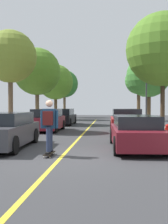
{
  "coord_description": "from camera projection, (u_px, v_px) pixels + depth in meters",
  "views": [
    {
      "loc": [
        1.5,
        -8.34,
        1.62
      ],
      "look_at": [
        -0.13,
        9.16,
        1.23
      ],
      "focal_mm": 43.26,
      "sensor_mm": 36.0,
      "label": 1
    }
  ],
  "objects": [
    {
      "name": "ground",
      "position": [
        61.0,
        157.0,
        8.48
      ],
      "size": [
        80.0,
        80.0,
        0.0
      ],
      "primitive_type": "plane",
      "color": "#353538"
    },
    {
      "name": "skateboarder",
      "position": [
        49.0,
        123.0,
        8.67
      ],
      "size": [
        0.58,
        0.7,
        1.71
      ],
      "color": "black",
      "rests_on": "skateboard"
    },
    {
      "name": "parked_car_left_near",
      "position": [
        47.0,
        120.0,
        17.46
      ],
      "size": [
        1.85,
        4.07,
        1.43
      ],
      "color": "maroon",
      "rests_on": "ground"
    },
    {
      "name": "street_tree_right_nearest",
      "position": [
        163.0,
        50.0,
        16.22
      ],
      "size": [
        4.44,
        4.44,
        7.11
      ],
      "color": "#3D2D1E",
      "rests_on": "sidewalk_right"
    },
    {
      "name": "fire_hydrant",
      "position": [
        167.0,
        132.0,
        11.6
      ],
      "size": [
        0.2,
        0.2,
        0.7
      ],
      "color": "#B2140F",
      "rests_on": "sidewalk_right"
    },
    {
      "name": "street_tree_right_far",
      "position": [
        139.0,
        81.0,
        29.42
      ],
      "size": [
        2.98,
        2.98,
        5.75
      ],
      "color": "#4C3823",
      "rests_on": "sidewalk_right"
    },
    {
      "name": "street_tree_left_near",
      "position": [
        37.0,
        72.0,
        23.38
      ],
      "size": [
        4.09,
        4.09,
        6.52
      ],
      "color": "brown",
      "rests_on": "sidewalk_left"
    },
    {
      "name": "street_tree_left_farthest",
      "position": [
        64.0,
        84.0,
        37.74
      ],
      "size": [
        3.84,
        3.84,
        6.52
      ],
      "color": "brown",
      "rests_on": "sidewalk_left"
    },
    {
      "name": "street_tree_right_near",
      "position": [
        148.0,
        76.0,
        22.25
      ],
      "size": [
        3.6,
        3.6,
        5.8
      ],
      "color": "#4C3823",
      "rests_on": "sidewalk_right"
    },
    {
      "name": "center_line",
      "position": [
        76.0,
        141.0,
        12.46
      ],
      "size": [
        0.12,
        39.2,
        0.01
      ],
      "primitive_type": "cube",
      "color": "gold",
      "rests_on": "ground"
    },
    {
      "name": "parked_car_right_near",
      "position": [
        126.0,
        121.0,
        15.88
      ],
      "size": [
        1.87,
        4.22,
        1.46
      ],
      "color": "maroon",
      "rests_on": "ground"
    },
    {
      "name": "parked_car_right_nearest",
      "position": [
        136.0,
        132.0,
        10.16
      ],
      "size": [
        1.93,
        4.36,
        1.26
      ],
      "color": "maroon",
      "rests_on": "ground"
    },
    {
      "name": "street_tree_left_nearest",
      "position": [
        10.0,
        57.0,
        17.04
      ],
      "size": [
        3.32,
        3.32,
        6.28
      ],
      "color": "brown",
      "rests_on": "sidewalk_left"
    },
    {
      "name": "skateboard",
      "position": [
        49.0,
        153.0,
        8.72
      ],
      "size": [
        0.23,
        0.84,
        0.1
      ],
      "color": "black",
      "rests_on": "ground"
    },
    {
      "name": "parked_car_left_far",
      "position": [
        63.0,
        117.0,
        23.4
      ],
      "size": [
        1.94,
        4.61,
        1.38
      ],
      "color": "black",
      "rests_on": "ground"
    },
    {
      "name": "parked_car_left_nearest",
      "position": [
        5.0,
        130.0,
        10.44
      ],
      "size": [
        1.94,
        4.32,
        1.36
      ],
      "color": "#38383D",
      "rests_on": "ground"
    },
    {
      "name": "streetlamp",
      "position": [
        146.0,
        86.0,
        19.93
      ],
      "size": [
        0.36,
        0.24,
        5.08
      ],
      "color": "#38383D",
      "rests_on": "sidewalk_right"
    },
    {
      "name": "street_tree_left_far",
      "position": [
        56.0,
        82.0,
        31.48
      ],
      "size": [
        4.12,
        4.12,
        6.35
      ],
      "color": "#4C3823",
      "rests_on": "sidewalk_left"
    }
  ]
}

